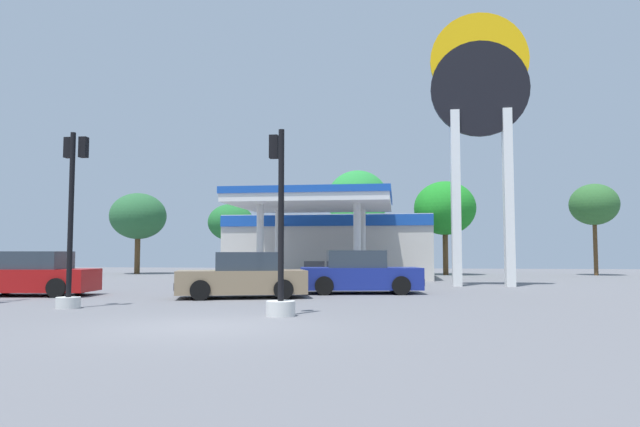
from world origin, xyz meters
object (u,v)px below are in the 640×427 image
car_0 (243,277)px  car_1 (32,276)px  tree_0 (138,216)px  tree_2 (358,200)px  traffic_signal_1 (71,236)px  tree_3 (445,208)px  tree_1 (231,223)px  tree_4 (594,205)px  traffic_signal_0 (280,262)px  car_2 (359,274)px  station_pole_sign (480,109)px

car_0 → car_1: size_ratio=1.01×
tree_0 → tree_2: bearing=-4.5°
traffic_signal_1 → tree_3: tree_3 is taller
tree_0 → tree_3: size_ratio=0.91×
tree_1 → tree_4: (24.46, 2.25, 1.14)m
car_1 → tree_2: tree_2 is taller
tree_4 → tree_0: bearing=-177.4°
tree_3 → tree_1: bearing=-173.3°
tree_2 → tree_4: (15.70, 2.70, -0.29)m
traffic_signal_0 → car_0: bearing=114.3°
car_2 → tree_2: tree_2 is taller
station_pole_sign → tree_3: station_pole_sign is taller
traffic_signal_0 → tree_1: size_ratio=0.92×
car_2 → tree_3: (4.65, 18.51, 3.82)m
station_pole_sign → tree_1: station_pole_sign is taller
station_pole_sign → tree_0: size_ratio=2.16×
traffic_signal_0 → traffic_signal_1: bearing=169.6°
car_1 → tree_0: bearing=105.9°
traffic_signal_1 → station_pole_sign: bearing=43.4°
tree_2 → tree_3: size_ratio=1.09×
tree_2 → tree_4: 15.93m
station_pole_sign → tree_2: size_ratio=1.81×
tree_0 → tree_3: bearing=2.4°
station_pole_sign → tree_3: bearing=92.4°
car_2 → tree_1: bearing=120.6°
car_2 → tree_4: size_ratio=0.76×
tree_3 → car_0: bearing=-111.6°
station_pole_sign → traffic_signal_0: size_ratio=2.81×
traffic_signal_1 → tree_4: tree_4 is taller
car_1 → traffic_signal_1: traffic_signal_1 is taller
car_1 → tree_3: size_ratio=0.70×
traffic_signal_0 → station_pole_sign: bearing=63.2°
car_0 → traffic_signal_0: traffic_signal_0 is taller
station_pole_sign → tree_1: 19.61m
car_0 → tree_1: bearing=107.8°
car_1 → traffic_signal_0: bearing=-27.4°
traffic_signal_0 → traffic_signal_1: size_ratio=0.93×
traffic_signal_1 → tree_2: 24.10m
station_pole_sign → car_2: bearing=-135.2°
tree_1 → tree_3: size_ratio=0.76×
tree_2 → tree_3: (5.83, 2.15, -0.47)m
traffic_signal_1 → tree_2: (6.21, 23.09, 3.05)m
traffic_signal_1 → traffic_signal_0: bearing=-10.4°
traffic_signal_0 → tree_2: 24.48m
station_pole_sign → tree_4: bearing=56.2°
station_pole_sign → tree_4: size_ratio=2.05×
car_0 → car_2: size_ratio=0.98×
car_0 → car_2: 4.56m
car_0 → tree_1: 20.62m
car_1 → car_2: 11.59m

